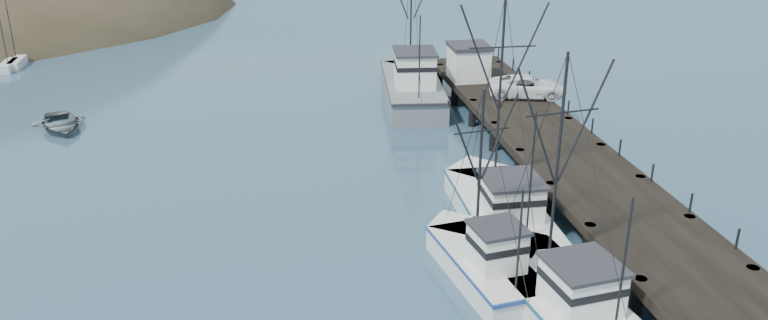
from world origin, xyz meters
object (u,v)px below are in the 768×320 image
(pier_shed, at_px, (469,62))
(motorboat, at_px, (61,129))
(trawler_mid, at_px, (483,262))
(pickup_truck, at_px, (528,86))
(trawler_far, at_px, (499,208))
(pier, at_px, (560,152))
(work_vessel, at_px, (412,86))
(trawler_near, at_px, (558,295))

(pier_shed, relative_size, motorboat, 0.59)
(trawler_mid, height_order, pier_shed, trawler_mid)
(pier_shed, relative_size, pickup_truck, 0.57)
(trawler_far, distance_m, pier_shed, 21.02)
(pier, height_order, work_vessel, work_vessel)
(trawler_far, xyz_separation_m, pickup_truck, (7.00, 15.22, 1.96))
(pier, bearing_deg, motorboat, 155.76)
(pier_shed, bearing_deg, motorboat, -178.49)
(work_vessel, bearing_deg, trawler_mid, -94.91)
(pier, bearing_deg, trawler_near, -112.24)
(pier, height_order, pickup_truck, pickup_truck)
(trawler_near, height_order, motorboat, trawler_near)
(motorboat, bearing_deg, pickup_truck, -26.56)
(trawler_near, relative_size, work_vessel, 0.80)
(pier_shed, height_order, motorboat, pier_shed)
(pickup_truck, bearing_deg, motorboat, 97.63)
(pickup_truck, distance_m, motorboat, 34.09)
(pier, height_order, pier_shed, pier_shed)
(pier, distance_m, pier_shed, 15.47)
(trawler_mid, bearing_deg, pier_shed, 75.77)
(trawler_mid, bearing_deg, work_vessel, 85.09)
(pickup_truck, bearing_deg, pier, -173.34)
(trawler_near, distance_m, motorboat, 38.84)
(trawler_mid, relative_size, pier_shed, 2.91)
(pier_shed, distance_m, motorboat, 30.88)
(trawler_near, xyz_separation_m, motorboat, (-26.50, 28.38, -0.82))
(pier, relative_size, motorboat, 8.11)
(pier, relative_size, trawler_near, 3.78)
(pier, distance_m, trawler_mid, 13.31)
(trawler_near, height_order, trawler_far, trawler_far)
(pier, bearing_deg, trawler_far, -136.72)
(trawler_mid, distance_m, work_vessel, 27.49)
(trawler_near, bearing_deg, work_vessel, 90.04)
(trawler_mid, height_order, motorboat, trawler_mid)
(trawler_near, relative_size, trawler_far, 0.94)
(trawler_mid, distance_m, pickup_truck, 22.79)
(trawler_mid, bearing_deg, motorboat, 133.93)
(pier, distance_m, pickup_truck, 10.22)
(trawler_mid, xyz_separation_m, work_vessel, (2.35, 27.39, 0.41))
(work_vessel, bearing_deg, pickup_truck, -43.32)
(trawler_near, bearing_deg, trawler_far, 88.80)
(work_vessel, xyz_separation_m, pier_shed, (4.20, -1.54, 2.19))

